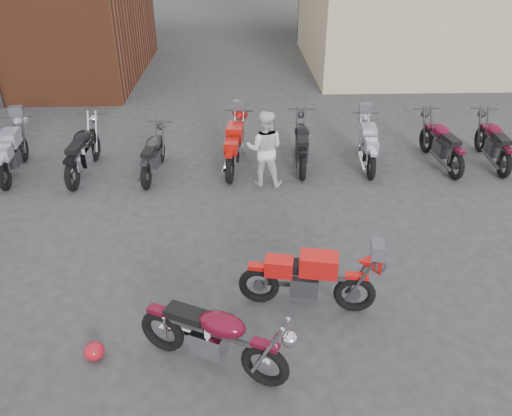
{
  "coord_description": "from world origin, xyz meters",
  "views": [
    {
      "loc": [
        0.69,
        -5.41,
        5.08
      ],
      "look_at": [
        0.94,
        1.83,
        0.9
      ],
      "focal_mm": 35.0,
      "sensor_mm": 36.0,
      "label": 1
    }
  ],
  "objects_px": {
    "person_light": "(265,149)",
    "row_bike_6": "(368,143)",
    "helmet": "(94,351)",
    "row_bike_1": "(11,150)",
    "sportbike": "(310,276)",
    "row_bike_7": "(442,140)",
    "row_bike_4": "(235,144)",
    "row_bike_2": "(82,148)",
    "row_bike_5": "(302,141)",
    "row_bike_8": "(494,140)",
    "row_bike_3": "(153,152)",
    "vintage_motorcycle": "(214,333)"
  },
  "relations": [
    {
      "from": "person_light",
      "to": "row_bike_6",
      "type": "xyz_separation_m",
      "value": [
        2.47,
        0.87,
        -0.27
      ]
    },
    {
      "from": "helmet",
      "to": "row_bike_1",
      "type": "xyz_separation_m",
      "value": [
        -3.18,
        5.73,
        0.47
      ]
    },
    {
      "from": "row_bike_1",
      "to": "sportbike",
      "type": "bearing_deg",
      "value": -134.23
    },
    {
      "from": "row_bike_1",
      "to": "row_bike_7",
      "type": "distance_m",
      "value": 9.91
    },
    {
      "from": "helmet",
      "to": "row_bike_4",
      "type": "distance_m",
      "value": 6.21
    },
    {
      "from": "person_light",
      "to": "row_bike_4",
      "type": "distance_m",
      "value": 1.11
    },
    {
      "from": "row_bike_6",
      "to": "row_bike_2",
      "type": "bearing_deg",
      "value": 97.06
    },
    {
      "from": "row_bike_7",
      "to": "row_bike_5",
      "type": "bearing_deg",
      "value": 83.06
    },
    {
      "from": "person_light",
      "to": "row_bike_8",
      "type": "bearing_deg",
      "value": -162.17
    },
    {
      "from": "row_bike_1",
      "to": "row_bike_8",
      "type": "height_order",
      "value": "row_bike_1"
    },
    {
      "from": "row_bike_1",
      "to": "row_bike_5",
      "type": "xyz_separation_m",
      "value": [
        6.61,
        0.26,
        0.01
      ]
    },
    {
      "from": "sportbike",
      "to": "row_bike_3",
      "type": "relative_size",
      "value": 1.04
    },
    {
      "from": "row_bike_3",
      "to": "row_bike_4",
      "type": "relative_size",
      "value": 0.9
    },
    {
      "from": "row_bike_5",
      "to": "row_bike_8",
      "type": "height_order",
      "value": "row_bike_5"
    },
    {
      "from": "row_bike_3",
      "to": "row_bike_7",
      "type": "bearing_deg",
      "value": -82.06
    },
    {
      "from": "row_bike_2",
      "to": "row_bike_8",
      "type": "height_order",
      "value": "row_bike_2"
    },
    {
      "from": "row_bike_1",
      "to": "row_bike_2",
      "type": "height_order",
      "value": "row_bike_2"
    },
    {
      "from": "person_light",
      "to": "row_bike_8",
      "type": "xyz_separation_m",
      "value": [
        5.47,
        0.91,
        -0.24
      ]
    },
    {
      "from": "helmet",
      "to": "row_bike_7",
      "type": "bearing_deg",
      "value": 41.4
    },
    {
      "from": "sportbike",
      "to": "row_bike_1",
      "type": "height_order",
      "value": "row_bike_1"
    },
    {
      "from": "vintage_motorcycle",
      "to": "row_bike_5",
      "type": "height_order",
      "value": "row_bike_5"
    },
    {
      "from": "vintage_motorcycle",
      "to": "row_bike_8",
      "type": "xyz_separation_m",
      "value": [
        6.37,
        6.15,
        0.0
      ]
    },
    {
      "from": "sportbike",
      "to": "person_light",
      "type": "bearing_deg",
      "value": 106.72
    },
    {
      "from": "helmet",
      "to": "row_bike_8",
      "type": "bearing_deg",
      "value": 36.68
    },
    {
      "from": "helmet",
      "to": "row_bike_1",
      "type": "height_order",
      "value": "row_bike_1"
    },
    {
      "from": "vintage_motorcycle",
      "to": "row_bike_4",
      "type": "xyz_separation_m",
      "value": [
        0.24,
        6.1,
        0.02
      ]
    },
    {
      "from": "row_bike_2",
      "to": "row_bike_8",
      "type": "distance_m",
      "value": 9.57
    },
    {
      "from": "row_bike_8",
      "to": "helmet",
      "type": "bearing_deg",
      "value": 130.95
    },
    {
      "from": "row_bike_1",
      "to": "row_bike_8",
      "type": "xyz_separation_m",
      "value": [
        11.17,
        0.22,
        -0.0
      ]
    },
    {
      "from": "row_bike_3",
      "to": "helmet",
      "type": "bearing_deg",
      "value": -175.0
    },
    {
      "from": "sportbike",
      "to": "row_bike_3",
      "type": "xyz_separation_m",
      "value": [
        -2.96,
        4.65,
        -0.02
      ]
    },
    {
      "from": "row_bike_2",
      "to": "row_bike_7",
      "type": "height_order",
      "value": "row_bike_2"
    },
    {
      "from": "row_bike_5",
      "to": "row_bike_4",
      "type": "bearing_deg",
      "value": 97.38
    },
    {
      "from": "row_bike_6",
      "to": "row_bike_8",
      "type": "relative_size",
      "value": 0.95
    },
    {
      "from": "row_bike_1",
      "to": "row_bike_5",
      "type": "bearing_deg",
      "value": -94.07
    },
    {
      "from": "sportbike",
      "to": "row_bike_3",
      "type": "bearing_deg",
      "value": 132.75
    },
    {
      "from": "vintage_motorcycle",
      "to": "row_bike_6",
      "type": "height_order",
      "value": "vintage_motorcycle"
    },
    {
      "from": "row_bike_5",
      "to": "sportbike",
      "type": "bearing_deg",
      "value": 178.86
    },
    {
      "from": "row_bike_2",
      "to": "row_bike_6",
      "type": "relative_size",
      "value": 1.1
    },
    {
      "from": "row_bike_3",
      "to": "row_bike_4",
      "type": "xyz_separation_m",
      "value": [
        1.85,
        0.31,
        0.06
      ]
    },
    {
      "from": "sportbike",
      "to": "row_bike_6",
      "type": "relative_size",
      "value": 1.01
    },
    {
      "from": "person_light",
      "to": "vintage_motorcycle",
      "type": "bearing_deg",
      "value": 88.62
    },
    {
      "from": "row_bike_5",
      "to": "row_bike_7",
      "type": "distance_m",
      "value": 3.29
    },
    {
      "from": "sportbike",
      "to": "vintage_motorcycle",
      "type": "bearing_deg",
      "value": -129.6
    },
    {
      "from": "sportbike",
      "to": "helmet",
      "type": "distance_m",
      "value": 3.15
    },
    {
      "from": "person_light",
      "to": "row_bike_1",
      "type": "relative_size",
      "value": 0.81
    },
    {
      "from": "vintage_motorcycle",
      "to": "sportbike",
      "type": "relative_size",
      "value": 1.04
    },
    {
      "from": "vintage_motorcycle",
      "to": "row_bike_3",
      "type": "bearing_deg",
      "value": 130.9
    },
    {
      "from": "row_bike_2",
      "to": "row_bike_5",
      "type": "xyz_separation_m",
      "value": [
        5.01,
        0.29,
        -0.02
      ]
    },
    {
      "from": "row_bike_1",
      "to": "row_bike_6",
      "type": "xyz_separation_m",
      "value": [
        8.16,
        0.18,
        -0.03
      ]
    }
  ]
}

